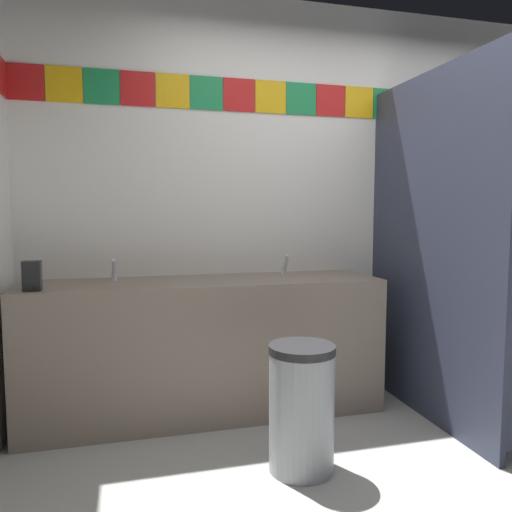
{
  "coord_description": "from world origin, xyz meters",
  "views": [
    {
      "loc": [
        -1.38,
        -1.72,
        1.26
      ],
      "look_at": [
        -0.69,
        0.9,
        1.01
      ],
      "focal_mm": 34.32,
      "sensor_mm": 36.0,
      "label": 1
    }
  ],
  "objects": [
    {
      "name": "toilet",
      "position": [
        0.89,
        1.06,
        0.3
      ],
      "size": [
        0.39,
        0.49,
        0.74
      ],
      "color": "white",
      "rests_on": "ground_plane"
    },
    {
      "name": "ground_plane",
      "position": [
        0.0,
        0.0,
        0.0
      ],
      "size": [
        9.03,
        9.03,
        0.0
      ],
      "primitive_type": "plane",
      "color": "#9E9E99"
    },
    {
      "name": "stall_divider",
      "position": [
        0.54,
        0.59,
        1.04
      ],
      "size": [
        0.92,
        1.32,
        2.08
      ],
      "color": "#33384C",
      "rests_on": "ground_plane"
    },
    {
      "name": "trash_bin",
      "position": [
        -0.58,
        0.43,
        0.31
      ],
      "size": [
        0.32,
        0.32,
        0.62
      ],
      "color": "#999EA3",
      "rests_on": "ground_plane"
    },
    {
      "name": "vanity_counter",
      "position": [
        -0.92,
        1.22,
        0.43
      ],
      "size": [
        2.16,
        0.56,
        0.83
      ],
      "color": "gray",
      "rests_on": "ground_plane"
    },
    {
      "name": "faucet_left",
      "position": [
        -1.46,
        1.31,
        0.89
      ],
      "size": [
        0.04,
        0.1,
        0.14
      ],
      "color": "silver",
      "rests_on": "vanity_counter"
    },
    {
      "name": "soap_dispenser",
      "position": [
        -1.87,
        1.06,
        0.91
      ],
      "size": [
        0.09,
        0.09,
        0.16
      ],
      "color": "black",
      "rests_on": "vanity_counter"
    },
    {
      "name": "faucet_right",
      "position": [
        -0.39,
        1.31,
        0.89
      ],
      "size": [
        0.04,
        0.1,
        0.14
      ],
      "color": "silver",
      "rests_on": "vanity_counter"
    },
    {
      "name": "wall_back",
      "position": [
        0.0,
        1.54,
        1.34
      ],
      "size": [
        4.1,
        0.09,
        2.66
      ],
      "color": "white",
      "rests_on": "ground_plane"
    }
  ]
}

